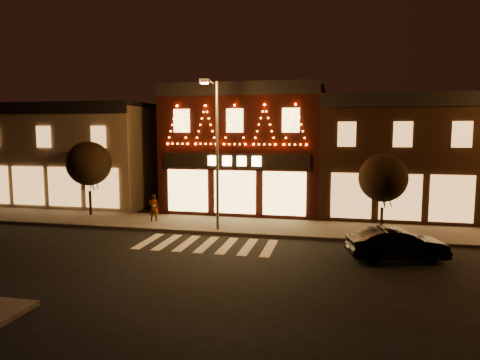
% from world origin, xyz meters
% --- Properties ---
extents(ground, '(120.00, 120.00, 0.00)m').
position_xyz_m(ground, '(0.00, 0.00, 0.00)').
color(ground, black).
rests_on(ground, ground).
extents(sidewalk_far, '(44.00, 4.00, 0.15)m').
position_xyz_m(sidewalk_far, '(2.00, 8.00, 0.07)').
color(sidewalk_far, '#47423D').
rests_on(sidewalk_far, ground).
extents(building_left, '(12.20, 8.28, 7.30)m').
position_xyz_m(building_left, '(-13.00, 13.99, 3.66)').
color(building_left, '#6E5F4E').
rests_on(building_left, ground).
extents(building_pulp, '(10.20, 8.34, 8.30)m').
position_xyz_m(building_pulp, '(0.00, 13.98, 4.16)').
color(building_pulp, black).
rests_on(building_pulp, ground).
extents(building_right_a, '(9.20, 8.28, 7.50)m').
position_xyz_m(building_right_a, '(9.50, 13.99, 3.76)').
color(building_right_a, black).
rests_on(building_right_a, ground).
extents(streetlamp_mid, '(0.52, 1.79, 7.78)m').
position_xyz_m(streetlamp_mid, '(-0.20, 6.39, 4.72)').
color(streetlamp_mid, '#59595E').
rests_on(streetlamp_mid, sidewalk_far).
extents(tree_left, '(2.75, 2.75, 4.59)m').
position_xyz_m(tree_left, '(-9.05, 8.82, 3.37)').
color(tree_left, black).
rests_on(tree_left, sidewalk_far).
extents(tree_right, '(2.45, 2.45, 4.09)m').
position_xyz_m(tree_right, '(8.28, 7.50, 3.02)').
color(tree_right, black).
rests_on(tree_right, sidewalk_far).
extents(dark_sedan, '(4.27, 2.30, 1.34)m').
position_xyz_m(dark_sedan, '(8.49, 3.39, 0.67)').
color(dark_sedan, black).
rests_on(dark_sedan, ground).
extents(pedestrian, '(0.65, 0.49, 1.59)m').
position_xyz_m(pedestrian, '(-4.35, 7.80, 0.95)').
color(pedestrian, gray).
rests_on(pedestrian, sidewalk_far).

